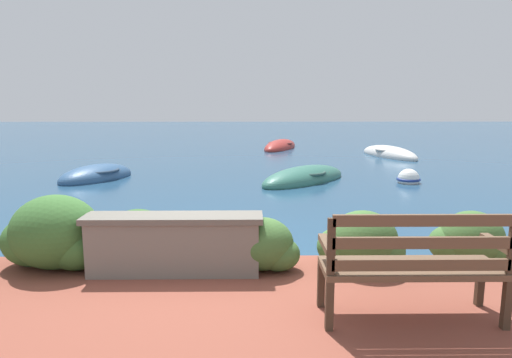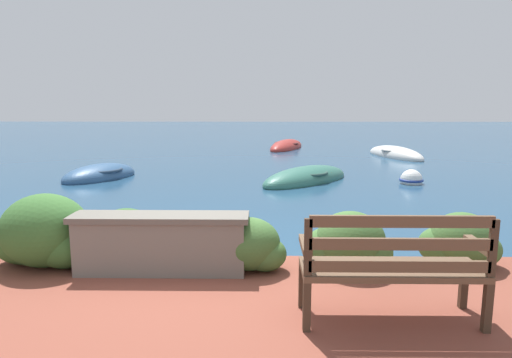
{
  "view_description": "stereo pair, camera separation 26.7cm",
  "coord_description": "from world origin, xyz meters",
  "px_view_note": "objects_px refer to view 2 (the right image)",
  "views": [
    {
      "loc": [
        0.49,
        -5.05,
        1.98
      ],
      "look_at": [
        0.61,
        4.7,
        0.32
      ],
      "focal_mm": 32.0,
      "sensor_mm": 36.0,
      "label": 1
    },
    {
      "loc": [
        0.76,
        -5.05,
        1.98
      ],
      "look_at": [
        0.61,
        4.7,
        0.32
      ],
      "focal_mm": 32.0,
      "sensor_mm": 36.0,
      "label": 2
    }
  ],
  "objects_px": {
    "rowboat_mid": "(100,176)",
    "rowboat_outer": "(286,147)",
    "park_bench": "(393,265)",
    "rowboat_nearest": "(306,179)",
    "mooring_buoy": "(411,180)",
    "rowboat_far": "(395,155)"
  },
  "relations": [
    {
      "from": "park_bench",
      "to": "rowboat_outer",
      "type": "bearing_deg",
      "value": 95.56
    },
    {
      "from": "rowboat_mid",
      "to": "rowboat_outer",
      "type": "relative_size",
      "value": 0.76
    },
    {
      "from": "rowboat_outer",
      "to": "mooring_buoy",
      "type": "xyz_separation_m",
      "value": [
        2.62,
        -8.29,
        0.04
      ]
    },
    {
      "from": "park_bench",
      "to": "rowboat_nearest",
      "type": "xyz_separation_m",
      "value": [
        0.05,
        7.77,
        -0.65
      ]
    },
    {
      "from": "mooring_buoy",
      "to": "rowboat_far",
      "type": "bearing_deg",
      "value": 77.89
    },
    {
      "from": "park_bench",
      "to": "rowboat_mid",
      "type": "relative_size",
      "value": 0.58
    },
    {
      "from": "rowboat_outer",
      "to": "mooring_buoy",
      "type": "height_order",
      "value": "rowboat_outer"
    },
    {
      "from": "rowboat_nearest",
      "to": "rowboat_outer",
      "type": "height_order",
      "value": "rowboat_nearest"
    },
    {
      "from": "rowboat_mid",
      "to": "rowboat_outer",
      "type": "height_order",
      "value": "rowboat_outer"
    },
    {
      "from": "park_bench",
      "to": "rowboat_outer",
      "type": "xyz_separation_m",
      "value": [
        -0.03,
        15.81,
        -0.65
      ]
    },
    {
      "from": "rowboat_mid",
      "to": "rowboat_far",
      "type": "distance_m",
      "value": 10.24
    },
    {
      "from": "rowboat_far",
      "to": "mooring_buoy",
      "type": "xyz_separation_m",
      "value": [
        -1.18,
        -5.48,
        0.03
      ]
    },
    {
      "from": "rowboat_nearest",
      "to": "rowboat_far",
      "type": "xyz_separation_m",
      "value": [
        3.71,
        5.22,
        -0.0
      ]
    },
    {
      "from": "rowboat_mid",
      "to": "rowboat_outer",
      "type": "bearing_deg",
      "value": -7.47
    },
    {
      "from": "park_bench",
      "to": "rowboat_nearest",
      "type": "distance_m",
      "value": 7.8
    },
    {
      "from": "rowboat_nearest",
      "to": "mooring_buoy",
      "type": "xyz_separation_m",
      "value": [
        2.53,
        -0.26,
        0.03
      ]
    },
    {
      "from": "rowboat_far",
      "to": "mooring_buoy",
      "type": "height_order",
      "value": "rowboat_far"
    },
    {
      "from": "rowboat_mid",
      "to": "park_bench",
      "type": "bearing_deg",
      "value": -120.06
    },
    {
      "from": "park_bench",
      "to": "rowboat_nearest",
      "type": "relative_size",
      "value": 0.5
    },
    {
      "from": "rowboat_far",
      "to": "rowboat_outer",
      "type": "bearing_deg",
      "value": 35.93
    },
    {
      "from": "rowboat_nearest",
      "to": "rowboat_far",
      "type": "bearing_deg",
      "value": 7.95
    },
    {
      "from": "rowboat_mid",
      "to": "rowboat_outer",
      "type": "distance_m",
      "value": 9.24
    }
  ]
}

